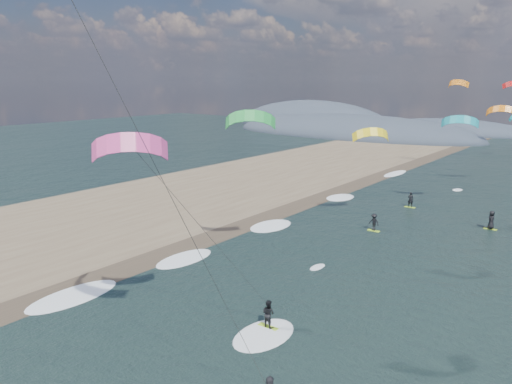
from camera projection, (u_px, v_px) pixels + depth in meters
The scene contains 8 objects.
sand_strip at pixel (26, 240), 42.14m from camera, with size 26.00×240.00×0.00m, color brown.
wet_sand_strip at pixel (115, 273), 35.01m from camera, with size 3.00×240.00×0.00m, color #382D23.
coastal_hills at pixel (346, 131), 130.19m from camera, with size 80.00×41.00×15.00m.
kitesurfer_near_a at pixel (82, 30), 14.65m from camera, with size 8.02×8.51×18.70m.
kitesurfer_near_b at pixel (178, 210), 23.85m from camera, with size 6.82×9.10×11.75m.
far_kitesurfers at pixel (424, 217), 46.20m from camera, with size 9.81×10.85×1.73m.
bg_kite_field at pixel (468, 103), 61.39m from camera, with size 11.84×80.29×7.08m.
shoreline_surf at pixel (176, 258), 37.97m from camera, with size 2.40×79.40×0.11m.
Camera 1 is at (15.91, -10.02, 13.32)m, focal length 35.00 mm.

